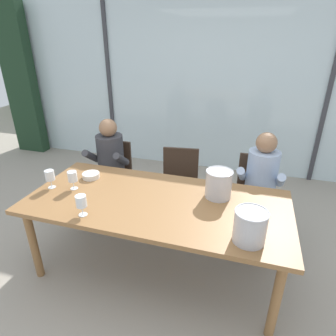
{
  "coord_description": "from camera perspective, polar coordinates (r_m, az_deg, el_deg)",
  "views": [
    {
      "loc": [
        0.71,
        -1.98,
        2.04
      ],
      "look_at": [
        0.0,
        0.35,
        0.91
      ],
      "focal_mm": 30.3,
      "sensor_mm": 36.0,
      "label": 1
    }
  ],
  "objects": [
    {
      "name": "person_pale_blue_shirt",
      "position": [
        3.09,
        18.06,
        -2.68
      ],
      "size": [
        0.49,
        0.63,
        1.18
      ],
      "rotation": [
        0.0,
        0.0,
        -0.09
      ],
      "color": "#9EB2D1",
      "rests_on": "ground"
    },
    {
      "name": "chair_center",
      "position": [
        3.31,
        17.15,
        -3.99
      ],
      "size": [
        0.44,
        0.44,
        0.86
      ],
      "rotation": [
        0.0,
        0.0,
        -0.0
      ],
      "color": "#332319",
      "rests_on": "ground"
    },
    {
      "name": "ice_bucket_primary",
      "position": [
        2.02,
        16.19,
        -11.14
      ],
      "size": [
        0.23,
        0.23,
        0.24
      ],
      "color": "#B7B7BC",
      "rests_on": "dining_table"
    },
    {
      "name": "chair_left_of_center",
      "position": [
        3.35,
        2.32,
        -2.44
      ],
      "size": [
        0.5,
        0.5,
        0.86
      ],
      "rotation": [
        0.0,
        0.0,
        0.14
      ],
      "color": "#332319",
      "rests_on": "ground"
    },
    {
      "name": "wine_glass_center_pour",
      "position": [
        2.72,
        -18.65,
        -1.78
      ],
      "size": [
        0.08,
        0.08,
        0.17
      ],
      "color": "silver",
      "rests_on": "dining_table"
    },
    {
      "name": "window_glass_panel",
      "position": [
        4.59,
        8.07,
        15.4
      ],
      "size": [
        7.44,
        0.03,
        2.6
      ],
      "primitive_type": "cube",
      "color": "silver",
      "rests_on": "ground"
    },
    {
      "name": "curtain_heavy_drape",
      "position": [
        5.97,
        -27.5,
        15.13
      ],
      "size": [
        0.56,
        0.2,
        2.6
      ],
      "primitive_type": "cube",
      "color": "#1E3823",
      "rests_on": "ground"
    },
    {
      "name": "window_mullion_left",
      "position": [
        5.1,
        -11.63,
        16.09
      ],
      "size": [
        0.06,
        0.06,
        2.6
      ],
      "primitive_type": "cube",
      "color": "#38383D",
      "rests_on": "ground"
    },
    {
      "name": "dining_table",
      "position": [
        2.5,
        -2.35,
        -7.84
      ],
      "size": [
        2.24,
        1.02,
        0.76
      ],
      "color": "olive",
      "rests_on": "ground"
    },
    {
      "name": "tasting_bowl",
      "position": [
        2.93,
        -15.23,
        -1.45
      ],
      "size": [
        0.17,
        0.17,
        0.05
      ],
      "primitive_type": "cylinder",
      "color": "silver",
      "rests_on": "dining_table"
    },
    {
      "name": "hillside_vineyard",
      "position": [
        8.45,
        12.48,
        17.0
      ],
      "size": [
        13.44,
        2.4,
        1.92
      ],
      "primitive_type": "cube",
      "color": "#568942",
      "rests_on": "ground"
    },
    {
      "name": "wine_glass_by_left_taster",
      "position": [
        2.31,
        -17.06,
        -6.57
      ],
      "size": [
        0.08,
        0.08,
        0.17
      ],
      "color": "silver",
      "rests_on": "dining_table"
    },
    {
      "name": "window_mullion_right",
      "position": [
        4.61,
        29.51,
        12.58
      ],
      "size": [
        0.06,
        0.06,
        2.6
      ],
      "primitive_type": "cube",
      "color": "#38383D",
      "rests_on": "ground"
    },
    {
      "name": "ice_bucket_secondary",
      "position": [
        2.49,
        10.16,
        -3.1
      ],
      "size": [
        0.23,
        0.23,
        0.25
      ],
      "color": "#B7B7BC",
      "rests_on": "dining_table"
    },
    {
      "name": "wine_glass_near_bucket",
      "position": [
        2.82,
        -22.67,
        -1.52
      ],
      "size": [
        0.08,
        0.08,
        0.17
      ],
      "color": "silver",
      "rests_on": "dining_table"
    },
    {
      "name": "chair_near_curtain",
      "position": [
        3.65,
        -10.99,
        -0.49
      ],
      "size": [
        0.44,
        0.44,
        0.86
      ],
      "rotation": [
        0.0,
        0.0,
        0.01
      ],
      "color": "#332319",
      "rests_on": "ground"
    },
    {
      "name": "person_charcoal_jacket",
      "position": [
        3.47,
        -11.9,
        1.13
      ],
      "size": [
        0.48,
        0.62,
        1.18
      ],
      "rotation": [
        0.0,
        0.0,
        0.06
      ],
      "color": "#38383D",
      "rests_on": "ground"
    },
    {
      "name": "ground",
      "position": [
        3.68,
        2.97,
        -8.79
      ],
      "size": [
        14.0,
        14.0,
        0.0
      ],
      "primitive_type": "plane",
      "color": "#9E9384"
    }
  ]
}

